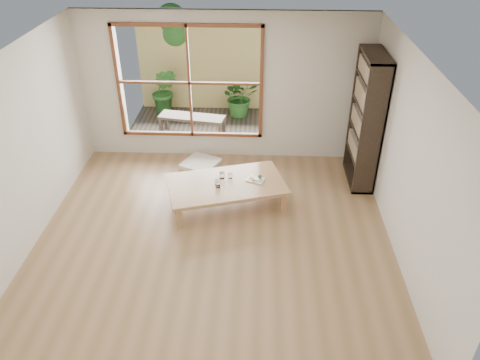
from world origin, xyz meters
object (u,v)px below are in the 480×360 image
object	(u,v)px
bookshelf	(366,121)
food_tray	(256,179)
low_table	(226,185)
garden_bench	(192,119)

from	to	relation	value
bookshelf	food_tray	world-z (taller)	bookshelf
low_table	food_tray	bearing A→B (deg)	-3.58
low_table	food_tray	distance (m)	0.48
low_table	garden_bench	bearing A→B (deg)	93.33
bookshelf	food_tray	distance (m)	1.99
low_table	garden_bench	xyz separation A→B (m)	(-0.83, 2.33, 0.03)
low_table	bookshelf	size ratio (longest dim) A/B	0.91
low_table	food_tray	size ratio (longest dim) A/B	6.40
low_table	food_tray	world-z (taller)	food_tray
bookshelf	garden_bench	size ratio (longest dim) A/B	1.63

